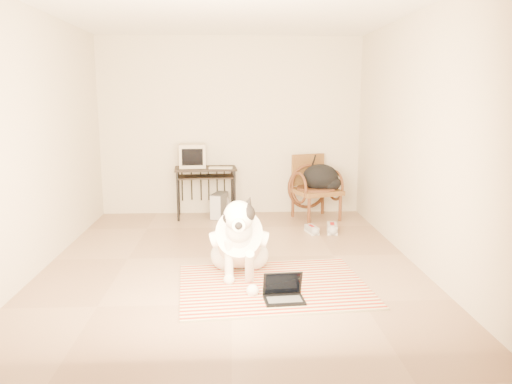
{
  "coord_description": "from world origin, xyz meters",
  "views": [
    {
      "loc": [
        0.01,
        -5.46,
        1.8
      ],
      "look_at": [
        0.25,
        -0.6,
        0.87
      ],
      "focal_mm": 35.0,
      "sensor_mm": 36.0,
      "label": 1
    }
  ],
  "objects": [
    {
      "name": "floor",
      "position": [
        0.0,
        0.0,
        0.0
      ],
      "size": [
        4.5,
        4.5,
        0.0
      ],
      "primitive_type": "plane",
      "color": "#97775D",
      "rests_on": "ground"
    },
    {
      "name": "backpack",
      "position": [
        1.34,
        1.74,
        0.62
      ],
      "size": [
        0.57,
        0.44,
        0.39
      ],
      "color": "black",
      "rests_on": "rattan_chair"
    },
    {
      "name": "wall_back",
      "position": [
        0.0,
        2.25,
        1.35
      ],
      "size": [
        4.5,
        0.0,
        4.5
      ],
      "primitive_type": "plane",
      "rotation": [
        1.57,
        0.0,
        0.0
      ],
      "color": "beige",
      "rests_on": "floor"
    },
    {
      "name": "wall_right",
      "position": [
        2.0,
        0.0,
        1.35
      ],
      "size": [
        0.0,
        4.5,
        4.5
      ],
      "primitive_type": "plane",
      "rotation": [
        1.57,
        0.0,
        -1.57
      ],
      "color": "beige",
      "rests_on": "floor"
    },
    {
      "name": "desk_keyboard",
      "position": [
        -0.15,
        1.85,
        0.77
      ],
      "size": [
        0.35,
        0.16,
        0.02
      ],
      "primitive_type": "cube",
      "rotation": [
        0.0,
        0.0,
        -0.11
      ],
      "color": "#BCAD93",
      "rests_on": "computer_desk"
    },
    {
      "name": "computer_desk",
      "position": [
        -0.38,
        1.95,
        0.65
      ],
      "size": [
        0.95,
        0.58,
        0.76
      ],
      "color": "black",
      "rests_on": "floor"
    },
    {
      "name": "ceiling",
      "position": [
        0.0,
        0.0,
        2.7
      ],
      "size": [
        4.5,
        4.5,
        0.0
      ],
      "primitive_type": "plane",
      "rotation": [
        3.14,
        0.0,
        0.0
      ],
      "color": "white",
      "rests_on": "wall_back"
    },
    {
      "name": "wall_front",
      "position": [
        0.0,
        -2.25,
        1.35
      ],
      "size": [
        4.5,
        0.0,
        4.5
      ],
      "primitive_type": "plane",
      "rotation": [
        -1.57,
        0.0,
        0.0
      ],
      "color": "beige",
      "rests_on": "floor"
    },
    {
      "name": "sneaker_right",
      "position": [
        1.36,
        1.0,
        0.05
      ],
      "size": [
        0.18,
        0.34,
        0.11
      ],
      "color": "silver",
      "rests_on": "floor"
    },
    {
      "name": "laptop",
      "position": [
        0.46,
        -1.29,
        0.08
      ],
      "size": [
        0.37,
        0.28,
        0.25
      ],
      "color": "black",
      "rests_on": "rug"
    },
    {
      "name": "rattan_chair",
      "position": [
        1.25,
        1.82,
        0.48
      ],
      "size": [
        0.79,
        0.78,
        0.95
      ],
      "color": "brown",
      "rests_on": "floor"
    },
    {
      "name": "dog",
      "position": [
        0.08,
        -0.61,
        0.37
      ],
      "size": [
        0.61,
        1.27,
        0.92
      ],
      "color": "white",
      "rests_on": "rug"
    },
    {
      "name": "rug",
      "position": [
        0.4,
        -0.93,
        0.01
      ],
      "size": [
        1.89,
        1.51,
        0.02
      ],
      "color": "#B81709",
      "rests_on": "floor"
    },
    {
      "name": "sneaker_left",
      "position": [
        1.08,
        0.98,
        0.04
      ],
      "size": [
        0.17,
        0.3,
        0.1
      ],
      "color": "silver",
      "rests_on": "floor"
    },
    {
      "name": "crt_monitor",
      "position": [
        -0.58,
        2.02,
        0.93
      ],
      "size": [
        0.41,
        0.4,
        0.35
      ],
      "color": "#BCAD93",
      "rests_on": "computer_desk"
    },
    {
      "name": "wall_left",
      "position": [
        -2.0,
        0.0,
        1.35
      ],
      "size": [
        0.0,
        4.5,
        4.5
      ],
      "primitive_type": "plane",
      "rotation": [
        1.57,
        0.0,
        1.57
      ],
      "color": "beige",
      "rests_on": "floor"
    },
    {
      "name": "pc_tower",
      "position": [
        -0.18,
        1.92,
        0.19
      ],
      "size": [
        0.27,
        0.43,
        0.37
      ],
      "color": "#4B4B4E",
      "rests_on": "floor"
    }
  ]
}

